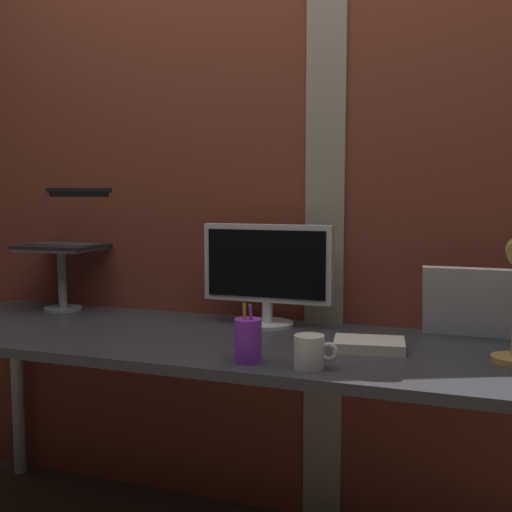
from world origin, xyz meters
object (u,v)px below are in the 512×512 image
at_px(monitor, 267,269).
at_px(pen_cup, 248,340).
at_px(whiteboard_panel, 477,303).
at_px(laptop, 72,230).
at_px(coffee_mug, 310,352).

distance_m(monitor, pen_cup, 0.48).
distance_m(monitor, whiteboard_panel, 0.68).
bearing_deg(pen_cup, laptop, 150.52).
distance_m(pen_cup, coffee_mug, 0.17).
height_order(monitor, laptop, laptop).
bearing_deg(coffee_mug, whiteboard_panel, 50.70).
bearing_deg(coffee_mug, pen_cup, -179.90).
bearing_deg(whiteboard_panel, laptop, 178.57).
height_order(laptop, pen_cup, laptop).
distance_m(whiteboard_panel, coffee_mug, 0.64).
bearing_deg(whiteboard_panel, pen_cup, -139.43).
bearing_deg(pen_cup, coffee_mug, 0.10).
relative_size(pen_cup, coffee_mug, 1.38).
height_order(monitor, pen_cup, monitor).
relative_size(laptop, coffee_mug, 2.64).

